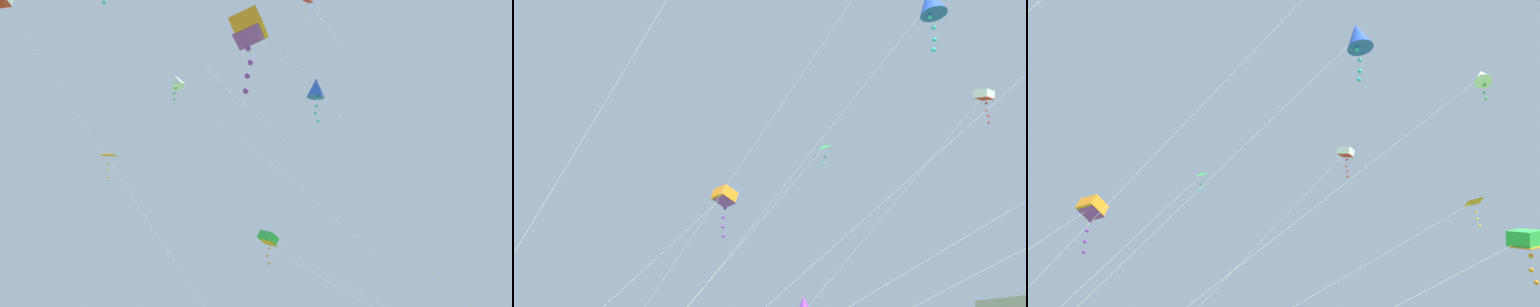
% 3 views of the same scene
% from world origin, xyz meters
% --- Properties ---
extents(kite_orange_box_1, '(7.56, 14.13, 12.65)m').
position_xyz_m(kite_orange_box_1, '(-4.42, 11.33, 12.12)').
color(kite_orange_box_1, silver).
rests_on(kite_orange_box_1, ground).
extents(kite_green_box_3, '(11.74, 14.93, 9.27)m').
position_xyz_m(kite_green_box_3, '(13.03, 15.77, 8.72)').
color(kite_green_box_3, silver).
rests_on(kite_green_box_3, ground).
extents(kite_blue_diamond_4, '(8.80, 10.45, 16.93)m').
position_xyz_m(kite_blue_diamond_4, '(9.41, 11.94, 16.27)').
color(kite_blue_diamond_4, silver).
rests_on(kite_blue_diamond_4, ground).
extents(kite_orange_delta_5, '(9.47, 23.65, 13.94)m').
position_xyz_m(kite_orange_delta_5, '(9.67, 24.64, 13.58)').
color(kite_orange_delta_5, silver).
rests_on(kite_orange_delta_5, ground).
extents(kite_red_delta_6, '(10.31, 11.40, 23.20)m').
position_xyz_m(kite_red_delta_6, '(10.85, 12.35, 22.40)').
color(kite_red_delta_6, silver).
rests_on(kite_red_delta_6, ground).
extents(kite_white_diamond_8, '(11.22, 20.13, 19.94)m').
position_xyz_m(kite_white_diamond_8, '(11.96, 21.67, 19.22)').
color(kite_white_diamond_8, silver).
rests_on(kite_white_diamond_8, ground).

